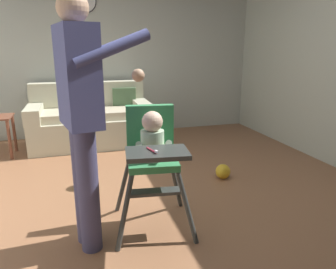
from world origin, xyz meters
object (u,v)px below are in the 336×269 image
object	(u,v)px
couch	(91,121)
adult_standing	(81,113)
high_chair	(152,148)
toy_ball	(82,180)
wall_clock	(85,1)
toy_ball_second	(223,171)

from	to	relation	value
couch	adult_standing	xyz separation A→B (m)	(-0.16, -2.52, 0.61)
high_chair	toy_ball	world-z (taller)	high_chair
toy_ball	wall_clock	size ratio (longest dim) A/B	0.47
high_chair	couch	bearing A→B (deg)	-165.02
couch	toy_ball	bearing A→B (deg)	-6.86
toy_ball	wall_clock	world-z (taller)	wall_clock
high_chair	toy_ball	size ratio (longest dim) A/B	6.01
couch	toy_ball	world-z (taller)	couch
toy_ball_second	couch	bearing A→B (deg)	126.01
high_chair	wall_clock	world-z (taller)	wall_clock
high_chair	toy_ball_second	xyz separation A→B (m)	(0.93, 0.68, -0.56)
couch	high_chair	distance (m)	2.45
adult_standing	wall_clock	distance (m)	3.18
wall_clock	toy_ball	bearing A→B (deg)	-96.36
wall_clock	toy_ball_second	bearing A→B (deg)	-61.11
toy_ball_second	wall_clock	size ratio (longest dim) A/B	0.48
couch	toy_ball	distance (m)	1.57
high_chair	toy_ball_second	distance (m)	1.28
high_chair	wall_clock	xyz separation A→B (m)	(-0.29, 2.89, 1.36)
high_chair	toy_ball_second	bearing A→B (deg)	133.53
toy_ball	toy_ball_second	distance (m)	1.45
adult_standing	toy_ball_second	distance (m)	1.84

